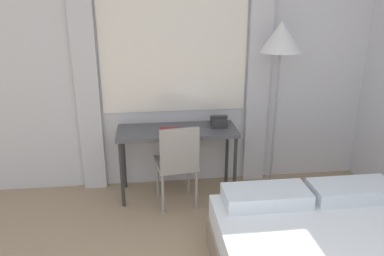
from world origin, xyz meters
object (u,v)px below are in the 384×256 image
(telephone, at_px, (219,122))
(book, at_px, (169,130))
(desk, at_px, (177,136))
(standing_lamp, at_px, (280,46))
(desk_chair, at_px, (177,160))

(telephone, distance_m, book, 0.54)
(desk, relative_size, standing_lamp, 0.68)
(standing_lamp, relative_size, book, 8.23)
(desk_chair, distance_m, standing_lamp, 1.50)
(desk, relative_size, book, 5.58)
(telephone, bearing_deg, standing_lamp, -12.69)
(desk, distance_m, book, 0.13)
(book, bearing_deg, desk, 36.38)
(standing_lamp, distance_m, telephone, 0.98)
(desk, height_order, standing_lamp, standing_lamp)
(desk_chair, height_order, standing_lamp, standing_lamp)
(desk_chair, relative_size, book, 3.96)
(desk, xyz_separation_m, book, (-0.08, -0.06, 0.08))
(desk, height_order, book, book)
(desk_chair, xyz_separation_m, telephone, (0.46, 0.29, 0.29))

